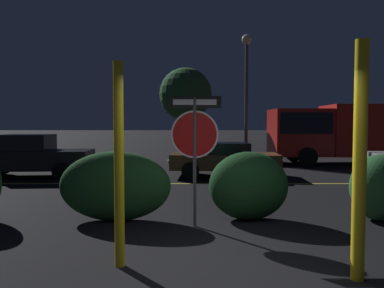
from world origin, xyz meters
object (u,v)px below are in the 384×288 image
object	(u,v)px
passing_car_1	(27,156)
passing_car_2	(223,159)
hedge_bush_1	(113,186)
hedge_bush_3	(378,187)
stop_sign	(193,134)
yellow_pole_left	(117,165)
street_lamp	(245,75)
yellow_pole_right	(358,161)
hedge_bush_2	(247,186)
tree_0	(184,94)
delivery_truck	(338,131)

from	to	relation	value
passing_car_1	passing_car_2	bearing A→B (deg)	87.12
hedge_bush_1	passing_car_2	size ratio (longest dim) A/B	0.54
hedge_bush_3	passing_car_2	bearing A→B (deg)	111.71
stop_sign	yellow_pole_left	distance (m)	2.19
yellow_pole_left	street_lamp	xyz separation A→B (m)	(3.55, 13.14, 2.88)
hedge_bush_1	passing_car_1	size ratio (longest dim) A/B	0.49
yellow_pole_right	hedge_bush_3	distance (m)	3.32
stop_sign	passing_car_1	bearing A→B (deg)	131.53
hedge_bush_2	tree_0	world-z (taller)	tree_0
street_lamp	stop_sign	bearing A→B (deg)	-102.83
hedge_bush_3	yellow_pole_right	bearing A→B (deg)	-121.03
yellow_pole_left	hedge_bush_1	bearing A→B (deg)	102.91
yellow_pole_left	tree_0	bearing A→B (deg)	88.16
stop_sign	hedge_bush_2	distance (m)	1.54
yellow_pole_left	hedge_bush_1	distance (m)	2.48
hedge_bush_1	tree_0	distance (m)	15.52
delivery_truck	street_lamp	distance (m)	5.22
hedge_bush_2	tree_0	distance (m)	15.47
hedge_bush_1	tree_0	xyz separation A→B (m)	(1.10, 15.19, 3.00)
yellow_pole_left	hedge_bush_2	xyz separation A→B (m)	(2.05, 2.41, -0.67)
yellow_pole_right	hedge_bush_1	distance (m)	4.48
yellow_pole_left	yellow_pole_right	bearing A→B (deg)	-8.36
yellow_pole_left	street_lamp	size ratio (longest dim) A/B	0.43
yellow_pole_left	hedge_bush_2	world-z (taller)	yellow_pole_left
hedge_bush_1	hedge_bush_3	world-z (taller)	hedge_bush_1
yellow_pole_right	passing_car_2	distance (m)	9.01
hedge_bush_1	delivery_truck	distance (m)	13.77
hedge_bush_3	street_lamp	xyz separation A→B (m)	(-1.04, 10.80, 3.57)
passing_car_2	delivery_truck	bearing A→B (deg)	-49.58
yellow_pole_right	tree_0	distance (m)	18.24
yellow_pole_right	hedge_bush_2	world-z (taller)	yellow_pole_right
yellow_pole_right	street_lamp	xyz separation A→B (m)	(0.62, 13.57, 2.79)
stop_sign	hedge_bush_1	size ratio (longest dim) A/B	1.10
hedge_bush_1	stop_sign	bearing A→B (deg)	-14.71
delivery_truck	hedge_bush_3	bearing A→B (deg)	161.28
hedge_bush_3	passing_car_1	world-z (taller)	passing_car_1
hedge_bush_1	hedge_bush_2	size ratio (longest dim) A/B	1.39
hedge_bush_1	delivery_truck	xyz separation A→B (m)	(8.59, 10.73, 0.91)
yellow_pole_left	passing_car_1	distance (m)	9.68
stop_sign	passing_car_2	distance (m)	6.76
delivery_truck	stop_sign	bearing A→B (deg)	146.82
delivery_truck	hedge_bush_1	bearing A→B (deg)	140.53
stop_sign	yellow_pole_right	distance (m)	3.05
stop_sign	tree_0	size ratio (longest dim) A/B	0.45
yellow_pole_right	street_lamp	bearing A→B (deg)	87.37
street_lamp	yellow_pole_right	bearing A→B (deg)	-92.63
passing_car_1	stop_sign	bearing A→B (deg)	38.01
yellow_pole_left	delivery_truck	distance (m)	15.34
passing_car_1	tree_0	size ratio (longest dim) A/B	0.84
delivery_truck	tree_0	bearing A→B (deg)	58.48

